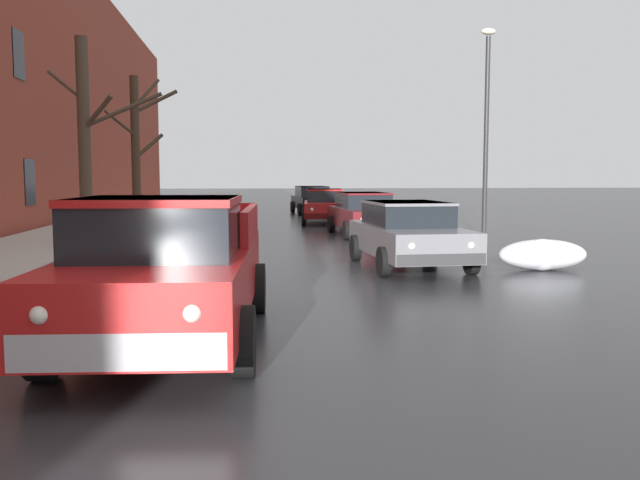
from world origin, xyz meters
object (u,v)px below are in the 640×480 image
at_px(sedan_grey_parked_kerbside_close, 408,232).
at_px(sedan_red_parked_far_down_block, 324,205).
at_px(street_lamp_post, 486,124).
at_px(bare_tree_mid_block, 86,139).
at_px(bare_tree_far_down_block, 137,145).
at_px(pickup_truck_red_approaching_near_lane, 169,269).
at_px(sedan_black_queued_behind_truck, 312,199).
at_px(sedan_maroon_parked_kerbside_mid, 364,213).

xyz_separation_m(sedan_grey_parked_kerbside_close, sedan_red_parked_far_down_block, (-0.38, 13.28, -0.00)).
bearing_deg(street_lamp_post, sedan_red_parked_far_down_block, 118.82).
bearing_deg(bare_tree_mid_block, bare_tree_far_down_block, 89.88).
distance_m(bare_tree_far_down_block, pickup_truck_red_approaching_near_lane, 20.47).
distance_m(pickup_truck_red_approaching_near_lane, sedan_red_parked_far_down_block, 20.00).
bearing_deg(sedan_grey_parked_kerbside_close, sedan_black_queued_behind_truck, 90.61).
bearing_deg(bare_tree_far_down_block, sedan_grey_parked_kerbside_close, -59.99).
height_order(bare_tree_mid_block, street_lamp_post, street_lamp_post).
relative_size(bare_tree_far_down_block, sedan_black_queued_behind_truck, 1.44).
bearing_deg(pickup_truck_red_approaching_near_lane, bare_tree_mid_block, 107.18).
relative_size(bare_tree_far_down_block, sedan_maroon_parked_kerbside_mid, 1.33).
bearing_deg(pickup_truck_red_approaching_near_lane, sedan_black_queued_behind_truck, 81.08).
bearing_deg(sedan_maroon_parked_kerbside_mid, sedan_grey_parked_kerbside_close, -92.33).
distance_m(bare_tree_mid_block, sedan_maroon_parked_kerbside_mid, 8.93).
bearing_deg(sedan_maroon_parked_kerbside_mid, sedan_red_parked_far_down_block, 97.08).
relative_size(sedan_grey_parked_kerbside_close, sedan_black_queued_behind_truck, 1.06).
xyz_separation_m(sedan_maroon_parked_kerbside_mid, sedan_black_queued_behind_truck, (-0.53, 12.68, -0.00)).
xyz_separation_m(bare_tree_far_down_block, sedan_black_queued_behind_truck, (7.70, 6.66, -2.45)).
distance_m(pickup_truck_red_approaching_near_lane, sedan_black_queued_behind_truck, 27.02).
bearing_deg(sedan_red_parked_far_down_block, sedan_grey_parked_kerbside_close, -88.36).
distance_m(bare_tree_far_down_block, sedan_maroon_parked_kerbside_mid, 10.49).
bearing_deg(sedan_grey_parked_kerbside_close, sedan_red_parked_far_down_block, 91.64).
xyz_separation_m(bare_tree_far_down_block, sedan_maroon_parked_kerbside_mid, (8.24, -6.02, -2.44)).
distance_m(sedan_grey_parked_kerbside_close, street_lamp_post, 7.43).
height_order(sedan_red_parked_far_down_block, street_lamp_post, street_lamp_post).
xyz_separation_m(sedan_maroon_parked_kerbside_mid, street_lamp_post, (3.44, -1.92, 2.80)).
distance_m(bare_tree_far_down_block, sedan_black_queued_behind_truck, 10.47).
bearing_deg(sedan_grey_parked_kerbside_close, street_lamp_post, 56.98).
bearing_deg(pickup_truck_red_approaching_near_lane, bare_tree_far_down_block, 99.96).
xyz_separation_m(bare_tree_mid_block, sedan_red_parked_far_down_block, (7.56, 8.16, -2.24)).
xyz_separation_m(sedan_grey_parked_kerbside_close, street_lamp_post, (3.75, 5.77, 2.80)).
xyz_separation_m(pickup_truck_red_approaching_near_lane, sedan_grey_parked_kerbside_close, (4.41, 6.31, -0.13)).
xyz_separation_m(pickup_truck_red_approaching_near_lane, street_lamp_post, (8.16, 12.08, 2.67)).
bearing_deg(sedan_grey_parked_kerbside_close, bare_tree_far_down_block, 120.01).
xyz_separation_m(bare_tree_mid_block, bare_tree_far_down_block, (0.02, 8.59, 0.21)).
xyz_separation_m(bare_tree_mid_block, sedan_black_queued_behind_truck, (7.72, 15.25, -2.24)).
bearing_deg(sedan_black_queued_behind_truck, sedan_red_parked_far_down_block, -91.32).
distance_m(bare_tree_mid_block, bare_tree_far_down_block, 8.60).
bearing_deg(sedan_red_parked_far_down_block, bare_tree_mid_block, -132.83).
bearing_deg(sedan_maroon_parked_kerbside_mid, bare_tree_far_down_block, 143.81).
bearing_deg(street_lamp_post, bare_tree_mid_block, -176.84).
xyz_separation_m(pickup_truck_red_approaching_near_lane, sedan_red_parked_far_down_block, (4.03, 19.59, -0.13)).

